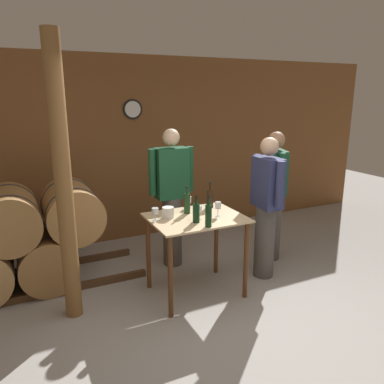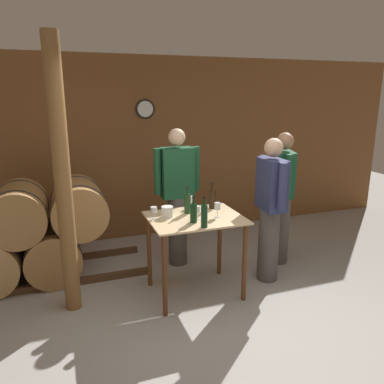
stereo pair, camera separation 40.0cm
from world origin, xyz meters
TOP-DOWN VIEW (x-y plane):
  - ground_plane at (0.00, 0.00)m, footprint 14.00×14.00m
  - back_wall at (-0.00, 2.79)m, footprint 8.40×0.08m
  - barrel_rack at (-1.76, 1.79)m, footprint 2.82×0.86m
  - tasting_table at (-0.12, 0.83)m, footprint 0.99×0.77m
  - wooden_post at (-1.42, 0.97)m, footprint 0.16×0.16m
  - wine_bottle_far_left at (-0.20, 0.67)m, footprint 0.07×0.07m
  - wine_bottle_left at (-0.16, 0.98)m, footprint 0.07×0.07m
  - wine_bottle_center at (-0.15, 0.50)m, footprint 0.07×0.07m
  - wine_bottle_right at (0.17, 1.06)m, footprint 0.08×0.08m
  - wine_glass_near_left at (-0.55, 0.91)m, footprint 0.07×0.07m
  - wine_glass_near_center at (-0.13, 0.75)m, footprint 0.06×0.06m
  - wine_glass_near_right at (-0.06, 1.16)m, footprint 0.06×0.06m
  - wine_glass_far_side at (0.10, 0.75)m, footprint 0.06×0.06m
  - ice_bucket at (-0.40, 0.93)m, footprint 0.12×0.12m
  - person_host at (1.19, 1.21)m, footprint 0.34×0.56m
  - person_visitor_with_scarf at (-0.07, 1.62)m, footprint 0.59×0.24m
  - person_visitor_bearded at (0.80, 0.84)m, footprint 0.25×0.59m

SIDE VIEW (x-z plane):
  - ground_plane at x=0.00m, z-range 0.00..0.00m
  - barrel_rack at x=-1.76m, z-range -0.02..1.16m
  - tasting_table at x=-0.12m, z-range 0.27..1.16m
  - person_visitor_bearded at x=0.80m, z-range 0.05..1.74m
  - person_host at x=1.19m, z-range 0.05..1.75m
  - person_visitor_with_scarf at x=-0.07m, z-range 0.05..1.81m
  - ice_bucket at x=-0.40m, z-range 0.89..1.00m
  - wine_glass_near_right at x=-0.06m, z-range 0.92..1.05m
  - wine_glass_near_left at x=-0.55m, z-range 0.92..1.05m
  - wine_glass_near_center at x=-0.13m, z-range 0.92..1.06m
  - wine_bottle_far_left at x=-0.20m, z-range 0.85..1.13m
  - wine_glass_far_side at x=0.10m, z-range 0.92..1.08m
  - wine_bottle_right at x=0.17m, z-range 0.85..1.16m
  - wine_bottle_left at x=-0.16m, z-range 0.85..1.16m
  - wine_bottle_center at x=-0.15m, z-range 0.86..1.17m
  - wooden_post at x=-1.42m, z-range 0.00..2.70m
  - back_wall at x=0.00m, z-range 0.00..2.70m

